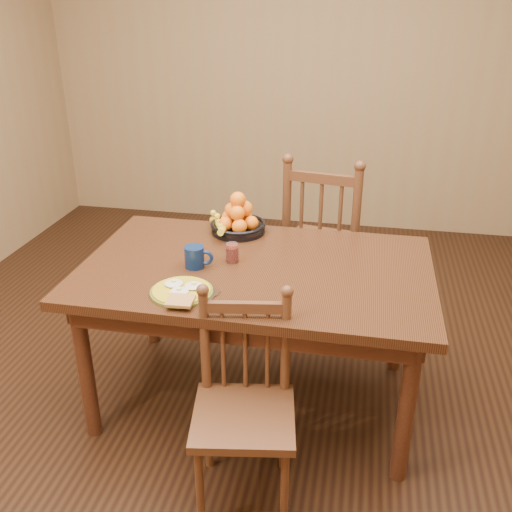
% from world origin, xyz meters
% --- Properties ---
extents(room, '(4.52, 5.02, 2.72)m').
position_xyz_m(room, '(0.00, 0.00, 1.35)').
color(room, black).
rests_on(room, ground).
extents(dining_table, '(1.60, 1.00, 0.75)m').
position_xyz_m(dining_table, '(0.00, 0.00, 0.67)').
color(dining_table, black).
rests_on(dining_table, ground).
extents(chair_far, '(0.55, 0.53, 1.07)m').
position_xyz_m(chair_far, '(0.26, 0.83, 0.52)').
color(chair_far, '#452714').
rests_on(chair_far, ground).
extents(chair_near, '(0.45, 0.43, 0.86)m').
position_xyz_m(chair_near, '(0.07, -0.58, 0.42)').
color(chair_near, '#452714').
rests_on(chair_near, ground).
extents(breakfast_plate, '(0.26, 0.29, 0.04)m').
position_xyz_m(breakfast_plate, '(-0.25, -0.32, 0.76)').
color(breakfast_plate, '#59601E').
rests_on(breakfast_plate, dining_table).
extents(fork, '(0.05, 0.18, 0.00)m').
position_xyz_m(fork, '(-0.12, -0.35, 0.75)').
color(fork, silver).
rests_on(fork, dining_table).
extents(spoon, '(0.04, 0.16, 0.01)m').
position_xyz_m(spoon, '(-0.35, -0.25, 0.75)').
color(spoon, silver).
rests_on(spoon, dining_table).
extents(coffee_mug, '(0.13, 0.09, 0.10)m').
position_xyz_m(coffee_mug, '(-0.27, -0.06, 0.80)').
color(coffee_mug, '#0B1C3F').
rests_on(coffee_mug, dining_table).
extents(juice_glass, '(0.06, 0.06, 0.09)m').
position_xyz_m(juice_glass, '(-0.12, 0.02, 0.79)').
color(juice_glass, silver).
rests_on(juice_glass, dining_table).
extents(fruit_bowl, '(0.32, 0.32, 0.22)m').
position_xyz_m(fruit_bowl, '(-0.18, 0.38, 0.82)').
color(fruit_bowl, black).
rests_on(fruit_bowl, dining_table).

